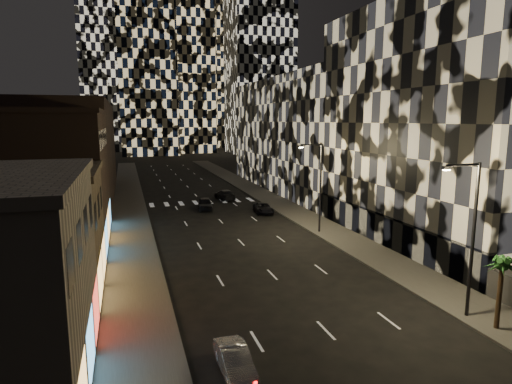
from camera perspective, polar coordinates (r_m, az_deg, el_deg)
sidewalk_left at (r=59.98m, az=-16.60°, el=-1.77°), size 4.00×120.00×0.15m
sidewalk_right at (r=63.27m, az=1.81°, el=-0.80°), size 4.00×120.00×0.15m
curb_left at (r=60.02m, az=-14.60°, el=-1.67°), size 0.20×120.00×0.15m
curb_right at (r=62.64m, az=-0.01°, el=-0.90°), size 0.20×120.00×0.15m
retail_tan at (r=31.57m, az=-29.18°, el=-5.35°), size 10.00×10.00×8.00m
retail_brown at (r=43.29m, az=-26.02°, el=1.35°), size 10.00×15.00×12.00m
retail_filler_left at (r=69.38m, az=-22.78°, el=5.15°), size 10.00×40.00×14.00m
midrise_right at (r=44.98m, az=25.29°, el=8.08°), size 16.00×25.00×22.00m
midrise_base at (r=41.44m, az=16.41°, el=-4.73°), size 0.60×25.00×3.00m
midrise_filler_right at (r=72.50m, az=7.60°, el=7.55°), size 16.00×40.00×18.00m
tower_right_mid at (r=155.65m, az=0.40°, el=23.92°), size 20.00×20.00×100.00m
tower_center_low at (r=153.40m, az=-14.69°, el=22.87°), size 18.00×18.00×95.00m
streetlight_near at (r=27.13m, az=26.67°, el=-4.49°), size 2.55×0.25×9.00m
streetlight_far at (r=43.49m, az=8.31°, el=1.40°), size 2.55×0.25×9.00m
car_silver_parked at (r=21.03m, az=-2.86°, el=-21.52°), size 1.31×3.70×1.22m
car_dark_midlane at (r=55.89m, az=-6.80°, el=-1.55°), size 2.28×4.54×1.49m
car_dark_oncoming at (r=62.43m, az=-4.17°, el=-0.35°), size 2.45×5.17×1.46m
car_dark_rightlane at (r=53.28m, az=0.99°, el=-2.17°), size 2.54×4.66×1.24m
palm_tree at (r=26.90m, az=29.96°, el=-8.92°), size 2.06×2.09×4.09m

